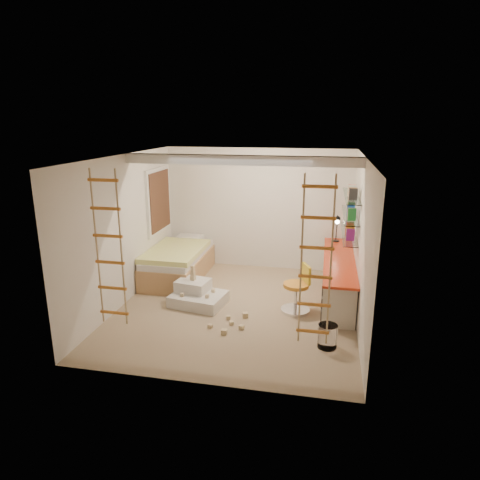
% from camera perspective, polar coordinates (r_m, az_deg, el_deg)
% --- Properties ---
extents(floor, '(4.50, 4.50, 0.00)m').
position_cam_1_polar(floor, '(7.54, -0.46, -9.05)').
color(floor, '#91805E').
rests_on(floor, ground).
extents(ceiling_beam, '(4.00, 0.18, 0.16)m').
position_cam_1_polar(ceiling_beam, '(7.16, 0.00, 10.60)').
color(ceiling_beam, white).
rests_on(ceiling_beam, ceiling).
extents(window_frame, '(0.06, 1.15, 1.35)m').
position_cam_1_polar(window_frame, '(9.01, -10.85, 5.17)').
color(window_frame, white).
rests_on(window_frame, wall_left).
extents(window_blind, '(0.02, 1.00, 1.20)m').
position_cam_1_polar(window_blind, '(9.00, -10.61, 5.17)').
color(window_blind, '#4C2D1E').
rests_on(window_blind, window_frame).
extents(rope_ladder_left, '(0.41, 0.04, 2.13)m').
position_cam_1_polar(rope_ladder_left, '(5.90, -17.07, -1.19)').
color(rope_ladder_left, orange).
rests_on(rope_ladder_left, ceiling).
extents(rope_ladder_right, '(0.41, 0.04, 2.13)m').
position_cam_1_polar(rope_ladder_right, '(5.21, 10.10, -2.97)').
color(rope_ladder_right, '#BD7920').
rests_on(rope_ladder_right, ceiling).
extents(waste_bin, '(0.28, 0.28, 0.35)m').
position_cam_1_polar(waste_bin, '(6.40, 11.59, -12.44)').
color(waste_bin, white).
rests_on(waste_bin, floor).
extents(desk, '(0.56, 2.80, 0.75)m').
position_cam_1_polar(desk, '(8.05, 12.93, -4.71)').
color(desk, red).
rests_on(desk, floor).
extents(shelves, '(0.25, 1.80, 0.71)m').
position_cam_1_polar(shelves, '(8.01, 14.47, 3.27)').
color(shelves, white).
rests_on(shelves, wall_right).
extents(bed, '(1.02, 2.00, 0.69)m').
position_cam_1_polar(bed, '(8.90, -8.18, -2.97)').
color(bed, '#AD7F51').
rests_on(bed, floor).
extents(task_lamp, '(0.14, 0.36, 0.57)m').
position_cam_1_polar(task_lamp, '(8.75, 12.81, 1.98)').
color(task_lamp, black).
rests_on(task_lamp, desk).
extents(swivel_chair, '(0.65, 0.65, 0.83)m').
position_cam_1_polar(swivel_chair, '(7.36, 7.62, -7.25)').
color(swivel_chair, orange).
rests_on(swivel_chair, floor).
extents(play_platform, '(1.01, 0.84, 0.40)m').
position_cam_1_polar(play_platform, '(7.70, -5.75, -7.32)').
color(play_platform, silver).
rests_on(play_platform, floor).
extents(toy_blocks, '(1.24, 1.19, 0.67)m').
position_cam_1_polar(toy_blocks, '(7.26, -3.69, -8.18)').
color(toy_blocks, '#CCB284').
rests_on(toy_blocks, floor).
extents(books, '(0.14, 0.70, 0.92)m').
position_cam_1_polar(books, '(7.98, 14.53, 4.15)').
color(books, '#8C1E7F').
rests_on(books, shelves).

